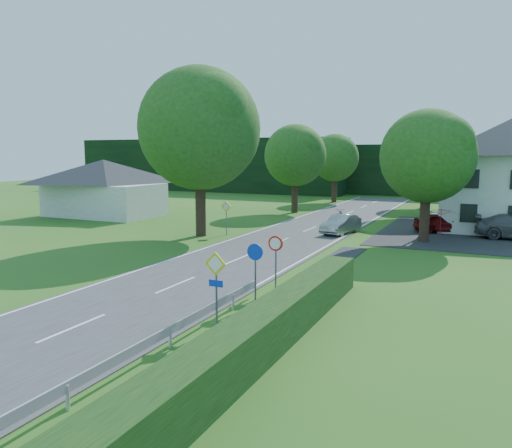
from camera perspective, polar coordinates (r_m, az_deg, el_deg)
The scene contains 25 objects.
road at distance 29.03m, azimuth -0.24°, elevation -3.30°, with size 7.00×80.00×0.04m, color #363639.
footpath at distance 12.00m, azimuth -16.75°, elevation -20.68°, with size 1.50×44.00×0.04m, color #252528.
parking_pad at distance 39.17m, azimuth 24.51°, elevation -1.07°, with size 14.00×16.00×0.04m, color #252528.
line_edge_left at distance 30.53m, azimuth -5.77°, elevation -2.73°, with size 0.12×80.00×0.01m, color white.
line_edge_right at distance 27.82m, azimuth 5.84°, elevation -3.79°, with size 0.12×80.00×0.01m, color white.
line_centre at distance 29.02m, azimuth -0.24°, elevation -3.25°, with size 0.12×80.00×0.01m, color white, non-canonical shape.
tree_main at distance 34.84m, azimuth -6.44°, elevation 8.14°, with size 9.40×9.40×11.64m, color #234815, non-canonical shape.
tree_left_far at distance 48.87m, azimuth 4.48°, elevation 6.32°, with size 7.00×7.00×8.58m, color #234815, non-canonical shape.
tree_right_far at distance 48.04m, azimuth 18.96°, elevation 6.19°, with size 7.40×7.40×9.09m, color #234815, non-canonical shape.
tree_left_back at distance 60.12m, azimuth 8.97°, elevation 6.32°, with size 6.60×6.60×8.07m, color #234815, non-canonical shape.
tree_right_back at distance 56.12m, azimuth 18.79°, elevation 5.62°, with size 6.20×6.20×7.56m, color #234815, non-canonical shape.
tree_right_mid at distance 33.97m, azimuth 18.91°, elevation 5.18°, with size 7.00×7.00×8.58m, color #234815, non-canonical shape.
treeline_left at distance 78.76m, azimuth -5.69°, elevation 6.73°, with size 44.00×6.00×8.00m, color black.
treeline_right at distance 71.90m, azimuth 21.79°, elevation 5.68°, with size 30.00×5.00×7.00m, color black.
bungalow_left at distance 48.16m, azimuth -16.97°, elevation 4.10°, with size 11.00×6.50×5.20m.
streetlight at distance 36.00m, azimuth 18.57°, elevation 5.61°, with size 2.03×0.18×8.00m.
sign_priority_right at distance 16.29m, azimuth -4.60°, elevation -5.94°, with size 0.78×0.09×2.59m.
sign_roundabout at distance 18.91m, azimuth -0.10°, elevation -4.33°, with size 0.64×0.08×2.37m.
sign_speed_limit at distance 20.68m, azimuth 2.25°, elevation -3.00°, with size 0.64×0.11×2.37m.
sign_priority_left at distance 35.17m, azimuth -3.42°, elevation 1.48°, with size 0.78×0.09×2.44m.
moving_car at distance 36.31m, azimuth 9.69°, elevation -0.01°, with size 1.43×4.09×1.35m, color #A1A0A5.
motorcycle at distance 43.29m, azimuth 9.63°, elevation 1.08°, with size 0.70×2.01×1.06m, color black.
parked_car_red at distance 38.76m, azimuth 20.60°, elevation 0.13°, with size 1.65×4.11×1.40m, color #680C0B.
parked_car_silver_a at distance 41.32m, azimuth 22.50°, elevation 0.57°, with size 1.60×4.59×1.51m, color silver.
parasol at distance 36.90m, azimuth 20.37°, elevation 0.20°, with size 2.14×2.18×1.96m, color red.
Camera 1 is at (12.13, -5.75, 5.72)m, focal length 35.00 mm.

